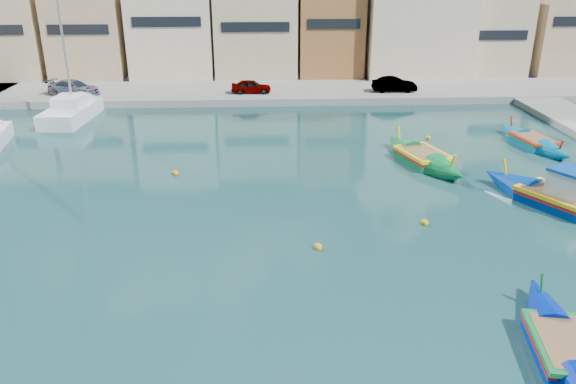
# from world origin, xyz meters

# --- Properties ---
(ground) EXTENTS (160.00, 160.00, 0.00)m
(ground) POSITION_xyz_m (0.00, 0.00, 0.00)
(ground) COLOR #14393C
(ground) RESTS_ON ground
(north_quay) EXTENTS (80.00, 8.00, 0.60)m
(north_quay) POSITION_xyz_m (0.00, 32.00, 0.30)
(north_quay) COLOR gray
(north_quay) RESTS_ON ground
(north_townhouses) EXTENTS (83.20, 7.87, 10.19)m
(north_townhouses) POSITION_xyz_m (6.68, 39.36, 5.00)
(north_townhouses) COLOR #C8B38A
(north_townhouses) RESTS_ON ground
(parked_cars) EXTENTS (31.81, 2.67, 1.27)m
(parked_cars) POSITION_xyz_m (-9.12, 30.50, 1.22)
(parked_cars) COLOR #4C1919
(parked_cars) RESTS_ON north_quay
(luzzu_blue_cabin) EXTENTS (6.42, 8.81, 3.17)m
(luzzu_blue_cabin) POSITION_xyz_m (9.19, 6.82, 0.39)
(luzzu_blue_cabin) COLOR #0037A0
(luzzu_blue_cabin) RESTS_ON ground
(luzzu_cyan_mid) EXTENTS (2.89, 7.74, 2.23)m
(luzzu_cyan_mid) POSITION_xyz_m (12.37, 16.48, 0.23)
(luzzu_cyan_mid) COLOR #006FA1
(luzzu_cyan_mid) RESTS_ON ground
(luzzu_green) EXTENTS (4.39, 8.48, 2.59)m
(luzzu_green) POSITION_xyz_m (4.27, 13.53, 0.28)
(luzzu_green) COLOR #0B773A
(luzzu_green) RESTS_ON ground
(luzzu_blue_south) EXTENTS (3.13, 7.97, 2.25)m
(luzzu_blue_south) POSITION_xyz_m (3.80, -4.26, 0.23)
(luzzu_blue_south) COLOR #0020A5
(luzzu_blue_south) RESTS_ON ground
(yacht_north) EXTENTS (3.40, 9.57, 12.54)m
(yacht_north) POSITION_xyz_m (-19.52, 26.39, 0.49)
(yacht_north) COLOR white
(yacht_north) RESTS_ON ground
(mooring_buoys) EXTENTS (23.50, 24.21, 0.36)m
(mooring_buoys) POSITION_xyz_m (1.86, 6.05, 0.08)
(mooring_buoys) COLOR gold
(mooring_buoys) RESTS_ON ground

